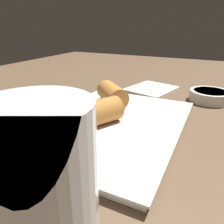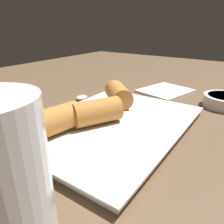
{
  "view_description": "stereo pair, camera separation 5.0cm",
  "coord_description": "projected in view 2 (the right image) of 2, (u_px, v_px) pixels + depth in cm",
  "views": [
    {
      "loc": [
        28.31,
        14.13,
        19.06
      ],
      "look_at": [
        -2.16,
        -0.76,
        5.15
      ],
      "focal_mm": 35.0,
      "sensor_mm": 36.0,
      "label": 1
    },
    {
      "loc": [
        25.79,
        18.45,
        19.06
      ],
      "look_at": [
        -2.16,
        -0.76,
        5.15
      ],
      "focal_mm": 35.0,
      "sensor_mm": 36.0,
      "label": 2
    }
  ],
  "objects": [
    {
      "name": "spoon",
      "position": [
        75.0,
        100.0,
        0.5
      ],
      "size": [
        16.01,
        2.51,
        1.11
      ],
      "color": "silver",
      "rests_on": "table_surface"
    },
    {
      "name": "serving_plate",
      "position": [
        112.0,
        125.0,
        0.38
      ],
      "size": [
        30.83,
        22.69,
        1.5
      ],
      "color": "white",
      "rests_on": "table_surface"
    },
    {
      "name": "napkin",
      "position": [
        165.0,
        91.0,
        0.58
      ],
      "size": [
        14.82,
        13.49,
        0.6
      ],
      "color": "white",
      "rests_on": "table_surface"
    },
    {
      "name": "roll_back_left",
      "position": [
        58.0,
        119.0,
        0.33
      ],
      "size": [
        8.89,
        5.47,
        4.12
      ],
      "color": "#B77533",
      "rests_on": "serving_plate"
    },
    {
      "name": "table_surface",
      "position": [
        108.0,
        140.0,
        0.36
      ],
      "size": [
        180.0,
        140.0,
        2.0
      ],
      "color": "brown",
      "rests_on": "ground"
    },
    {
      "name": "roll_front_right",
      "position": [
        118.0,
        94.0,
        0.45
      ],
      "size": [
        8.45,
        8.58,
        4.12
      ],
      "color": "#B77533",
      "rests_on": "serving_plate"
    },
    {
      "name": "roll_front_left",
      "position": [
        99.0,
        111.0,
        0.36
      ],
      "size": [
        8.93,
        7.32,
        4.12
      ],
      "color": "#B77533",
      "rests_on": "serving_plate"
    },
    {
      "name": "drinking_glass",
      "position": [
        1.0,
        188.0,
        0.15
      ],
      "size": [
        6.93,
        6.93,
        13.1
      ],
      "color": "silver",
      "rests_on": "table_surface"
    }
  ]
}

